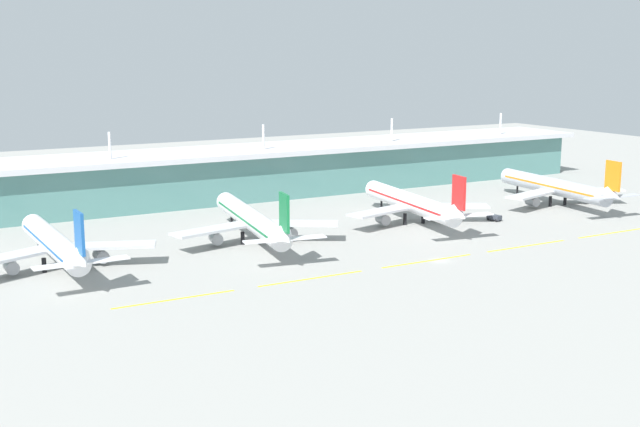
% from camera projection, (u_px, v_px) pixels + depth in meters
% --- Properties ---
extents(ground_plane, '(600.00, 600.00, 0.00)m').
position_uv_depth(ground_plane, '(440.00, 261.00, 212.09)').
color(ground_plane, gray).
extents(terminal_building, '(288.00, 34.00, 26.94)m').
position_uv_depth(terminal_building, '(257.00, 171.00, 305.21)').
color(terminal_building, slate).
rests_on(terminal_building, ground).
extents(airliner_nearest, '(48.79, 59.94, 18.90)m').
position_uv_depth(airliner_nearest, '(55.00, 244.00, 202.52)').
color(airliner_nearest, white).
rests_on(airliner_nearest, ground).
extents(airliner_near_middle, '(48.21, 68.83, 18.90)m').
position_uv_depth(airliner_near_middle, '(252.00, 220.00, 231.03)').
color(airliner_near_middle, silver).
rests_on(airliner_near_middle, ground).
extents(airliner_far_middle, '(48.39, 64.24, 18.90)m').
position_uv_depth(airliner_far_middle, '(412.00, 203.00, 256.81)').
color(airliner_far_middle, white).
rests_on(airliner_far_middle, ground).
extents(airliner_farthest, '(48.55, 63.84, 18.90)m').
position_uv_depth(airliner_farthest, '(556.00, 187.00, 286.75)').
color(airliner_farthest, '#ADB2BC').
rests_on(airliner_farthest, ground).
extents(taxiway_stripe_west, '(28.00, 0.70, 0.04)m').
position_uv_depth(taxiway_stripe_west, '(175.00, 299.00, 179.13)').
color(taxiway_stripe_west, yellow).
rests_on(taxiway_stripe_west, ground).
extents(taxiway_stripe_mid_west, '(28.00, 0.70, 0.04)m').
position_uv_depth(taxiway_stripe_mid_west, '(312.00, 279.00, 195.40)').
color(taxiway_stripe_mid_west, yellow).
rests_on(taxiway_stripe_mid_west, ground).
extents(taxiway_stripe_centre, '(28.00, 0.70, 0.04)m').
position_uv_depth(taxiway_stripe_centre, '(427.00, 261.00, 211.67)').
color(taxiway_stripe_centre, yellow).
rests_on(taxiway_stripe_centre, ground).
extents(taxiway_stripe_mid_east, '(28.00, 0.70, 0.04)m').
position_uv_depth(taxiway_stripe_mid_east, '(527.00, 246.00, 227.95)').
color(taxiway_stripe_mid_east, yellow).
rests_on(taxiway_stripe_mid_east, ground).
extents(taxiway_stripe_east, '(28.00, 0.70, 0.04)m').
position_uv_depth(taxiway_stripe_east, '(613.00, 233.00, 244.22)').
color(taxiway_stripe_east, yellow).
rests_on(taxiway_stripe_east, ground).
extents(pushback_tug, '(3.25, 4.79, 1.85)m').
position_uv_depth(pushback_tug, '(494.00, 217.00, 261.49)').
color(pushback_tug, '#333842').
rests_on(pushback_tug, ground).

